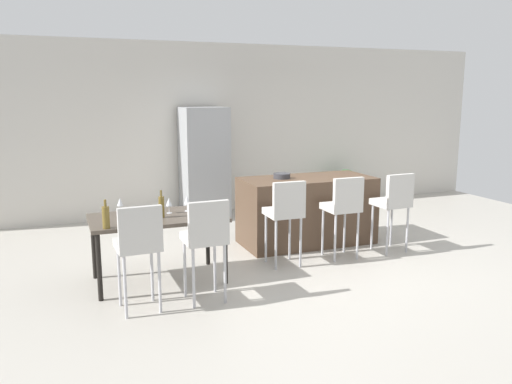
{
  "coord_description": "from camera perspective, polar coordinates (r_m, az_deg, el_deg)",
  "views": [
    {
      "loc": [
        -2.98,
        -5.59,
        2.05
      ],
      "look_at": [
        -0.69,
        0.26,
        0.85
      ],
      "focal_mm": 36.14,
      "sensor_mm": 36.0,
      "label": 1
    }
  ],
  "objects": [
    {
      "name": "potted_plant",
      "position": [
        9.73,
        9.91,
        0.88
      ],
      "size": [
        0.48,
        0.48,
        0.67
      ],
      "color": "#38383D",
      "rests_on": "ground_plane"
    },
    {
      "name": "ground_plane",
      "position": [
        6.66,
        6.4,
        -7.18
      ],
      "size": [
        10.0,
        10.0,
        0.0
      ],
      "primitive_type": "plane",
      "color": "#ADA89E"
    },
    {
      "name": "dining_chair_near",
      "position": [
        4.94,
        -12.85,
        -5.33
      ],
      "size": [
        0.42,
        0.42,
        1.05
      ],
      "color": "beige",
      "rests_on": "ground_plane"
    },
    {
      "name": "bar_chair_right",
      "position": [
        6.9,
        15.02,
        -0.86
      ],
      "size": [
        0.42,
        0.42,
        1.05
      ],
      "color": "beige",
      "rests_on": "ground_plane"
    },
    {
      "name": "dining_table",
      "position": [
        5.73,
        -10.83,
        -3.3
      ],
      "size": [
        1.44,
        0.81,
        0.74
      ],
      "color": "#4C4238",
      "rests_on": "ground_plane"
    },
    {
      "name": "wine_bottle_right",
      "position": [
        5.29,
        -16.28,
        -2.67
      ],
      "size": [
        0.07,
        0.07,
        0.29
      ],
      "color": "brown",
      "rests_on": "dining_table"
    },
    {
      "name": "wine_bottle_corner",
      "position": [
        5.62,
        -10.42,
        -1.6
      ],
      "size": [
        0.06,
        0.06,
        0.3
      ],
      "color": "brown",
      "rests_on": "dining_table"
    },
    {
      "name": "bar_chair_left",
      "position": [
        6.13,
        3.27,
        -1.95
      ],
      "size": [
        0.41,
        0.41,
        1.05
      ],
      "color": "beige",
      "rests_on": "ground_plane"
    },
    {
      "name": "kitchen_island",
      "position": [
        7.18,
        5.62,
        -2.04
      ],
      "size": [
        1.81,
        0.84,
        0.92
      ],
      "primitive_type": "cube",
      "color": "#4C3828",
      "rests_on": "ground_plane"
    },
    {
      "name": "refrigerator",
      "position": [
        8.58,
        -5.76,
        3.18
      ],
      "size": [
        0.72,
        0.68,
        1.84
      ],
      "primitive_type": "cube",
      "color": "#939699",
      "rests_on": "ground_plane"
    },
    {
      "name": "wine_glass_left",
      "position": [
        5.92,
        -14.81,
        -1.1
      ],
      "size": [
        0.07,
        0.07,
        0.17
      ],
      "color": "silver",
      "rests_on": "dining_table"
    },
    {
      "name": "dining_chair_far",
      "position": [
        5.07,
        -5.58,
        -4.7
      ],
      "size": [
        0.41,
        0.41,
        1.05
      ],
      "color": "beige",
      "rests_on": "ground_plane"
    },
    {
      "name": "fruit_bowl",
      "position": [
        7.0,
        2.87,
        1.79
      ],
      "size": [
        0.23,
        0.23,
        0.07
      ],
      "primitive_type": "cylinder",
      "color": "#333338",
      "rests_on": "kitchen_island"
    },
    {
      "name": "wine_glass_far",
      "position": [
        5.88,
        -7.65,
        -0.92
      ],
      "size": [
        0.07,
        0.07,
        0.17
      ],
      "color": "silver",
      "rests_on": "dining_table"
    },
    {
      "name": "back_wall",
      "position": [
        9.15,
        -2.35,
        7.03
      ],
      "size": [
        10.0,
        0.12,
        2.9
      ],
      "primitive_type": "cube",
      "color": "beige",
      "rests_on": "ground_plane"
    },
    {
      "name": "bar_chair_middle",
      "position": [
        6.49,
        9.65,
        -1.37
      ],
      "size": [
        0.4,
        0.4,
        1.05
      ],
      "color": "beige",
      "rests_on": "ground_plane"
    },
    {
      "name": "wine_glass_middle",
      "position": [
        5.8,
        -9.62,
        -1.13
      ],
      "size": [
        0.07,
        0.07,
        0.17
      ],
      "color": "silver",
      "rests_on": "dining_table"
    }
  ]
}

